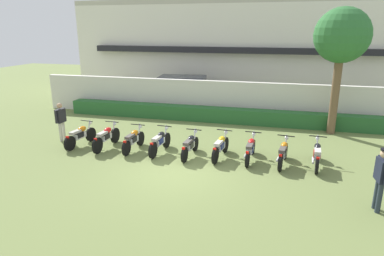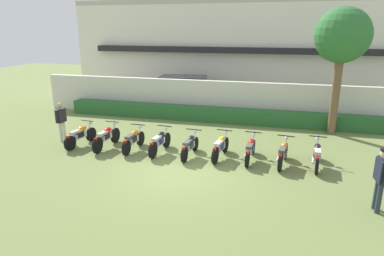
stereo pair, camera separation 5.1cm
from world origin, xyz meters
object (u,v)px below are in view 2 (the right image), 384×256
(tree_near_inspector, at_px, (342,37))
(motorcycle_in_row_3, at_px, (160,141))
(motorcycle_in_row_0, at_px, (80,135))
(motorcycle_in_row_2, at_px, (133,140))
(motorcycle_in_row_7, at_px, (283,153))
(parked_car, at_px, (185,92))
(motorcycle_in_row_1, at_px, (106,137))
(motorcycle_in_row_6, at_px, (250,149))
(motorcycle_in_row_5, at_px, (220,146))
(motorcycle_in_row_8, at_px, (317,154))
(officer_0, at_px, (381,175))
(inspector_person, at_px, (61,119))
(motorcycle_in_row_4, at_px, (190,145))

(tree_near_inspector, distance_m, motorcycle_in_row_3, 8.84)
(motorcycle_in_row_3, bearing_deg, motorcycle_in_row_0, 95.60)
(tree_near_inspector, relative_size, motorcycle_in_row_2, 3.06)
(tree_near_inspector, bearing_deg, motorcycle_in_row_7, -115.66)
(parked_car, relative_size, motorcycle_in_row_2, 2.59)
(motorcycle_in_row_1, height_order, motorcycle_in_row_6, motorcycle_in_row_1)
(tree_near_inspector, distance_m, motorcycle_in_row_0, 11.65)
(motorcycle_in_row_1, bearing_deg, motorcycle_in_row_2, -86.66)
(motorcycle_in_row_5, bearing_deg, motorcycle_in_row_8, -81.90)
(motorcycle_in_row_5, height_order, motorcycle_in_row_6, motorcycle_in_row_5)
(motorcycle_in_row_3, xyz_separation_m, motorcycle_in_row_6, (3.43, 0.10, -0.01))
(motorcycle_in_row_7, bearing_deg, motorcycle_in_row_5, 95.48)
(motorcycle_in_row_1, height_order, motorcycle_in_row_5, motorcycle_in_row_1)
(motorcycle_in_row_0, distance_m, motorcycle_in_row_6, 6.84)
(officer_0, bearing_deg, motorcycle_in_row_2, -22.71)
(motorcycle_in_row_7, xyz_separation_m, inspector_person, (-9.11, 0.40, 0.51))
(motorcycle_in_row_8, bearing_deg, motorcycle_in_row_4, 96.13)
(motorcycle_in_row_1, distance_m, motorcycle_in_row_8, 7.95)
(tree_near_inspector, height_order, inspector_person, tree_near_inspector)
(motorcycle_in_row_3, bearing_deg, motorcycle_in_row_1, 95.42)
(tree_near_inspector, height_order, motorcycle_in_row_5, tree_near_inspector)
(parked_car, xyz_separation_m, motorcycle_in_row_5, (3.52, -7.64, -0.49))
(officer_0, bearing_deg, motorcycle_in_row_5, -34.91)
(motorcycle_in_row_0, relative_size, motorcycle_in_row_1, 0.94)
(motorcycle_in_row_2, distance_m, officer_0, 8.50)
(motorcycle_in_row_5, bearing_deg, motorcycle_in_row_3, 98.77)
(parked_car, bearing_deg, motorcycle_in_row_8, -53.58)
(tree_near_inspector, bearing_deg, motorcycle_in_row_6, -127.39)
(parked_car, relative_size, motorcycle_in_row_6, 2.46)
(parked_car, bearing_deg, tree_near_inspector, -28.72)
(motorcycle_in_row_1, bearing_deg, motorcycle_in_row_3, -86.63)
(motorcycle_in_row_6, bearing_deg, motorcycle_in_row_0, 94.66)
(motorcycle_in_row_0, bearing_deg, motorcycle_in_row_7, -81.96)
(officer_0, bearing_deg, inspector_person, -19.29)
(motorcycle_in_row_3, relative_size, motorcycle_in_row_8, 0.96)
(motorcycle_in_row_4, xyz_separation_m, motorcycle_in_row_5, (1.12, 0.15, 0.01))
(motorcycle_in_row_4, relative_size, inspector_person, 1.11)
(officer_0, bearing_deg, motorcycle_in_row_4, -28.58)
(tree_near_inspector, height_order, motorcycle_in_row_4, tree_near_inspector)
(motorcycle_in_row_0, bearing_deg, motorcycle_in_row_3, -81.18)
(parked_car, distance_m, motorcycle_in_row_8, 10.26)
(tree_near_inspector, bearing_deg, officer_0, -87.68)
(tree_near_inspector, distance_m, motorcycle_in_row_4, 8.02)
(parked_car, height_order, motorcycle_in_row_6, parked_car)
(motorcycle_in_row_1, distance_m, motorcycle_in_row_4, 3.47)
(motorcycle_in_row_2, distance_m, motorcycle_in_row_4, 2.31)
(motorcycle_in_row_1, relative_size, motorcycle_in_row_2, 1.10)
(motorcycle_in_row_2, bearing_deg, tree_near_inspector, -57.92)
(motorcycle_in_row_2, bearing_deg, motorcycle_in_row_4, -89.17)
(motorcycle_in_row_4, relative_size, motorcycle_in_row_7, 1.01)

